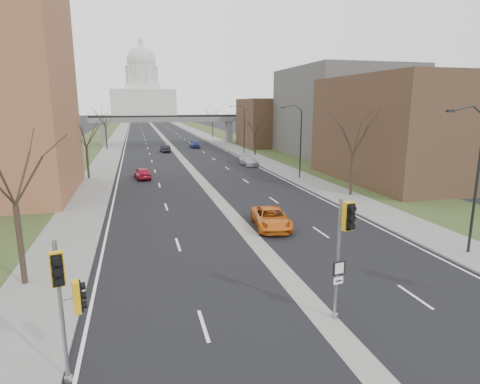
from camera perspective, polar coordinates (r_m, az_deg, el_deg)
name	(u,v)px	position (r m, az deg, el deg)	size (l,w,h in m)	color
ground	(339,336)	(17.05, 13.84, -19.22)	(700.00, 700.00, 0.00)	black
road_surface	(154,127)	(163.06, -12.09, 8.97)	(20.00, 600.00, 0.01)	black
median_strip	(154,127)	(163.06, -12.09, 8.97)	(1.20, 600.00, 0.02)	gray
sidewalk_right	(185,127)	(164.03, -7.85, 9.16)	(4.00, 600.00, 0.12)	gray
sidewalk_left	(123,128)	(162.97, -16.35, 8.77)	(4.00, 600.00, 0.12)	gray
grass_verge_right	(200,127)	(164.84, -5.75, 9.23)	(8.00, 600.00, 0.10)	#293B1B
grass_verge_left	(106,128)	(163.25, -18.48, 8.63)	(8.00, 600.00, 0.10)	#293B1B
commercial_block_near	(412,129)	(51.36, 23.25, 8.20)	(16.00, 20.00, 12.00)	brown
commercial_block_mid	(342,112)	(73.66, 14.35, 10.93)	(18.00, 22.00, 15.00)	#53514C
commercial_block_far	(275,123)	(87.77, 5.05, 9.80)	(14.00, 14.00, 10.00)	brown
pedestrian_bridge	(168,123)	(93.03, -10.17, 9.70)	(34.00, 3.00, 6.45)	slate
capitol	(143,92)	(332.88, -13.65, 13.69)	(48.00, 42.00, 55.75)	silver
streetlight_near	(471,139)	(26.16, 29.98, 6.61)	(2.61, 0.20, 8.70)	black
streetlight_mid	(295,121)	(48.28, 7.82, 10.01)	(2.61, 0.20, 8.70)	black
streetlight_far	(240,115)	(73.00, -0.03, 10.87)	(2.61, 0.20, 8.70)	black
tree_left_a	(9,153)	(21.56, -30.00, 4.86)	(7.20, 7.20, 9.40)	#382B21
tree_left_b	(85,127)	(51.05, -21.20, 8.60)	(6.75, 6.75, 8.81)	#382B21
tree_left_c	(105,114)	(84.87, -18.71, 10.50)	(7.65, 7.65, 9.99)	#382B21
tree_right_a	(354,128)	(40.21, 15.96, 8.75)	(7.20, 7.20, 9.40)	#382B21
tree_right_b	(255,122)	(70.69, 2.19, 9.90)	(6.30, 6.30, 8.22)	#382B21
tree_right_c	(213,111)	(109.56, -3.93, 11.38)	(7.65, 7.65, 9.99)	#382B21
signal_pole_left	(66,293)	(13.76, -23.50, -13.02)	(0.81, 1.01, 4.84)	gray
signal_pole_median	(344,239)	(16.53, 14.51, -6.42)	(0.61, 0.86, 5.20)	gray
car_left_near	(142,173)	(49.97, -13.71, 2.64)	(1.68, 4.18, 1.42)	#A8132C
car_left_far	(165,149)	(77.53, -10.60, 6.09)	(1.40, 4.03, 1.33)	black
car_right_near	(271,218)	(29.38, 4.45, -3.70)	(2.41, 5.22, 1.45)	#D16416
car_right_mid	(248,161)	(59.50, 1.21, 4.46)	(1.89, 4.65, 1.35)	#B5B4BC
car_right_far	(195,144)	(84.49, -6.45, 6.79)	(1.80, 4.48, 1.53)	navy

